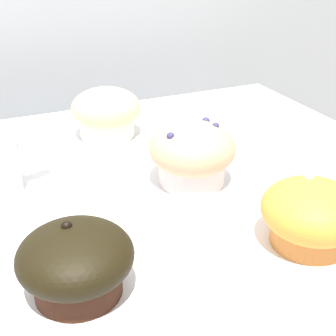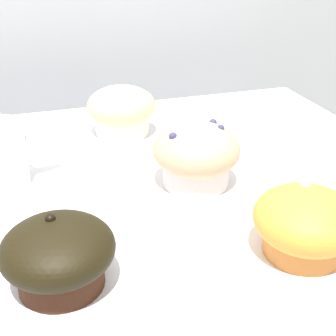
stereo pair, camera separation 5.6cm
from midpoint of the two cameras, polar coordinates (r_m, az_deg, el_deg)
name	(u,v)px [view 1 (the left image)]	position (r m, az deg, el deg)	size (l,w,h in m)	color
wall_back	(2,69)	(1.15, -20.89, 11.18)	(3.20, 0.10, 1.80)	#B2B7BC
muffin_front_center	(106,112)	(0.76, -9.65, 6.65)	(0.11, 0.11, 0.08)	silver
muffin_back_left	(76,261)	(0.44, -14.82, -11.09)	(0.11, 0.11, 0.07)	#391D11
muffin_back_right	(312,215)	(0.50, 14.12, -5.63)	(0.11, 0.11, 0.07)	#CE7C39
muffin_front_left	(192,153)	(0.60, 0.31, 1.73)	(0.11, 0.11, 0.08)	silver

